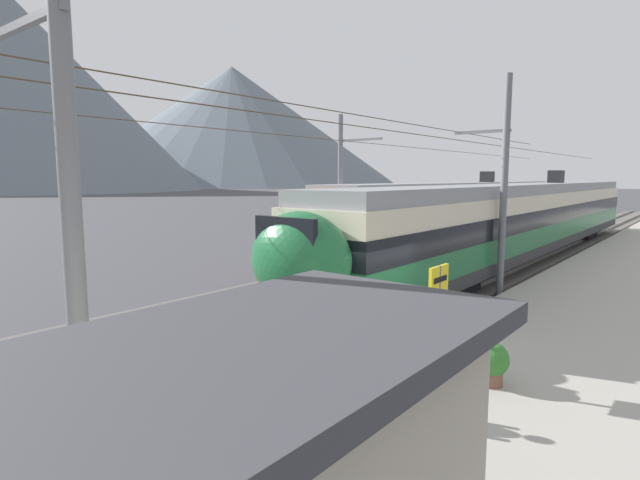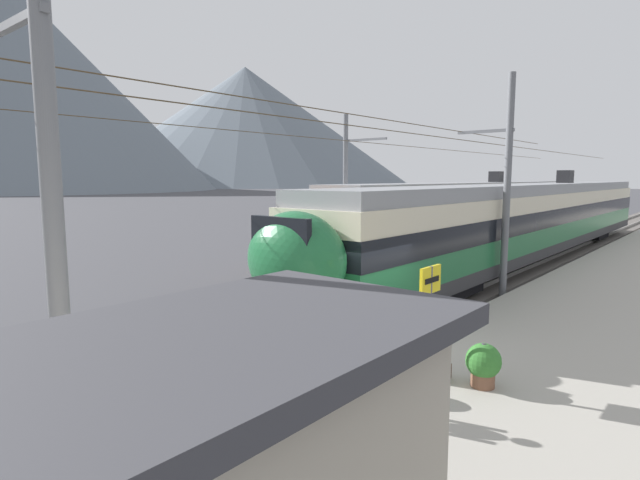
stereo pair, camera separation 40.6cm
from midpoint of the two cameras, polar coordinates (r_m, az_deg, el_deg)
name	(u,v)px [view 1 (the left image)]	position (r m, az deg, el deg)	size (l,w,h in m)	color
ground_plane	(379,349)	(12.65, 5.73, -12.15)	(400.00, 400.00, 0.00)	#424247
platform_slab	(560,385)	(11.07, 24.54, -14.66)	(120.00, 6.60, 0.36)	#A39E93
track_near	(339,336)	(13.29, 1.25, -10.84)	(120.00, 3.00, 0.28)	#5B5651
track_far	(213,306)	(16.69, -12.66, -7.28)	(120.00, 3.00, 0.28)	#5B5651
train_near_platform	(524,217)	(26.38, 21.63, 2.41)	(34.78, 2.91, 4.27)	#2D2D30
train_far_track	(458,209)	(31.65, 14.97, 3.36)	(28.39, 2.90, 4.27)	#2D2D30
catenary_mast_west	(65,198)	(6.66, -28.44, 4.15)	(45.94, 1.97, 7.42)	slate
catenary_mast_mid	(500,183)	(18.26, 19.13, 6.08)	(45.94, 1.97, 7.58)	slate
catenary_mast_far_side	(343,184)	(24.70, 2.18, 6.33)	(45.94, 2.48, 7.17)	slate
platform_sign	(438,297)	(9.58, 12.03, -6.31)	(0.70, 0.08, 2.19)	#59595B
passenger_walking	(361,352)	(8.52, 3.30, -12.53)	(0.53, 0.22, 1.69)	#383842
handbag_beside_passenger	(390,377)	(9.73, 6.74, -15.13)	(0.32, 0.18, 0.38)	black
handbag_near_sign	(451,371)	(10.16, 13.48, -14.17)	(0.32, 0.18, 0.42)	#472D1E
potted_plant_platform_edge	(491,361)	(9.95, 17.67, -12.91)	(0.64, 0.64, 0.81)	brown
potted_plant_by_shelter	(402,372)	(9.26, 8.01, -14.56)	(0.57, 0.57, 0.74)	brown
mountain_right_ridge	(233,127)	(266.23, -9.86, 12.51)	(166.87, 166.87, 59.35)	slate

